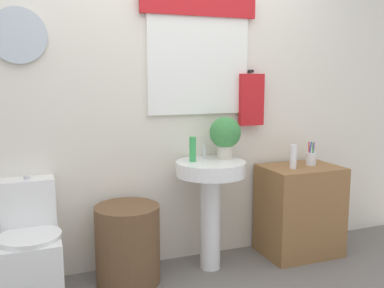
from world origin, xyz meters
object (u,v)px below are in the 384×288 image
at_px(soap_bottle, 193,149).
at_px(potted_plant, 225,134).
at_px(pedestal_sink, 211,189).
at_px(wooden_cabinet, 299,210).
at_px(laundry_hamper, 128,244).
at_px(toilet, 31,252).
at_px(lotion_bottle, 293,157).
at_px(toothbrush_cup, 311,158).

height_order(soap_bottle, potted_plant, potted_plant).
relative_size(pedestal_sink, wooden_cabinet, 1.13).
distance_m(laundry_hamper, wooden_cabinet, 1.39).
distance_m(toilet, laundry_hamper, 0.62).
height_order(toilet, soap_bottle, soap_bottle).
xyz_separation_m(toilet, lotion_bottle, (1.90, -0.07, 0.51)).
bearing_deg(laundry_hamper, toilet, 177.05).
xyz_separation_m(pedestal_sink, wooden_cabinet, (0.77, 0.00, -0.24)).
xyz_separation_m(lotion_bottle, toothbrush_cup, (0.21, 0.06, -0.04)).
bearing_deg(toilet, toothbrush_cup, -0.32).
relative_size(laundry_hamper, wooden_cabinet, 0.76).
xyz_separation_m(toilet, laundry_hamper, (0.62, -0.03, -0.02)).
bearing_deg(lotion_bottle, wooden_cabinet, 21.03).
xyz_separation_m(wooden_cabinet, lotion_bottle, (-0.10, -0.04, 0.45)).
height_order(potted_plant, lotion_bottle, potted_plant).
xyz_separation_m(toilet, potted_plant, (1.37, 0.03, 0.69)).
xyz_separation_m(soap_bottle, toothbrush_cup, (1.00, -0.03, -0.13)).
height_order(pedestal_sink, lotion_bottle, lotion_bottle).
distance_m(toilet, toothbrush_cup, 2.16).
height_order(pedestal_sink, toothbrush_cup, toothbrush_cup).
height_order(lotion_bottle, toothbrush_cup, toothbrush_cup).
xyz_separation_m(soap_bottle, lotion_bottle, (0.79, -0.09, -0.09)).
distance_m(wooden_cabinet, toothbrush_cup, 0.42).
relative_size(toilet, soap_bottle, 4.28).
bearing_deg(pedestal_sink, wooden_cabinet, 0.00).
height_order(wooden_cabinet, potted_plant, potted_plant).
relative_size(laundry_hamper, potted_plant, 1.74).
height_order(laundry_hamper, potted_plant, potted_plant).
bearing_deg(toilet, wooden_cabinet, -0.91).
bearing_deg(toothbrush_cup, toilet, 179.68).
distance_m(pedestal_sink, soap_bottle, 0.32).
xyz_separation_m(laundry_hamper, wooden_cabinet, (1.39, 0.00, 0.08)).
xyz_separation_m(toilet, soap_bottle, (1.11, 0.02, 0.60)).
bearing_deg(lotion_bottle, toilet, 177.84).
bearing_deg(toothbrush_cup, wooden_cabinet, -169.08).
bearing_deg(laundry_hamper, toothbrush_cup, 0.77).
relative_size(laundry_hamper, toothbrush_cup, 2.92).
relative_size(pedestal_sink, lotion_bottle, 4.38).
bearing_deg(potted_plant, lotion_bottle, -10.70).
bearing_deg(laundry_hamper, lotion_bottle, -1.78).
height_order(toilet, pedestal_sink, pedestal_sink).
bearing_deg(lotion_bottle, soap_bottle, 173.50).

